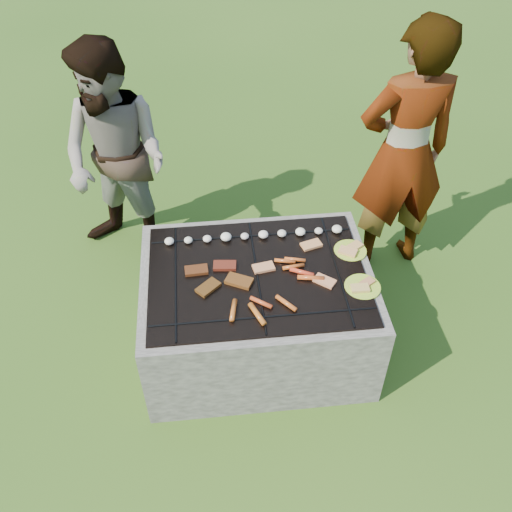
{
  "coord_description": "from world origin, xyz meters",
  "views": [
    {
      "loc": [
        -0.25,
        -2.23,
        2.84
      ],
      "look_at": [
        0.0,
        0.05,
        0.7
      ],
      "focal_mm": 40.0,
      "sensor_mm": 36.0,
      "label": 1
    }
  ],
  "objects_px": {
    "bystander": "(117,160)",
    "plate_far": "(350,250)",
    "fire_pit": "(257,313)",
    "cook": "(404,153)",
    "plate_near": "(362,287)"
  },
  "relations": [
    {
      "from": "bystander",
      "to": "fire_pit",
      "type": "bearing_deg",
      "value": -17.79
    },
    {
      "from": "plate_far",
      "to": "cook",
      "type": "height_order",
      "value": "cook"
    },
    {
      "from": "plate_near",
      "to": "bystander",
      "type": "height_order",
      "value": "bystander"
    },
    {
      "from": "plate_near",
      "to": "bystander",
      "type": "bearing_deg",
      "value": 140.53
    },
    {
      "from": "fire_pit",
      "to": "plate_far",
      "type": "height_order",
      "value": "plate_far"
    },
    {
      "from": "fire_pit",
      "to": "cook",
      "type": "xyz_separation_m",
      "value": [
        1.0,
        0.71,
        0.59
      ]
    },
    {
      "from": "fire_pit",
      "to": "bystander",
      "type": "bearing_deg",
      "value": 129.96
    },
    {
      "from": "fire_pit",
      "to": "bystander",
      "type": "height_order",
      "value": "bystander"
    },
    {
      "from": "plate_far",
      "to": "bystander",
      "type": "height_order",
      "value": "bystander"
    },
    {
      "from": "fire_pit",
      "to": "bystander",
      "type": "xyz_separation_m",
      "value": [
        -0.81,
        0.97,
        0.5
      ]
    },
    {
      "from": "cook",
      "to": "bystander",
      "type": "height_order",
      "value": "cook"
    },
    {
      "from": "fire_pit",
      "to": "bystander",
      "type": "distance_m",
      "value": 1.36
    },
    {
      "from": "plate_near",
      "to": "cook",
      "type": "bearing_deg",
      "value": 62.83
    },
    {
      "from": "plate_far",
      "to": "plate_near",
      "type": "bearing_deg",
      "value": -90.21
    },
    {
      "from": "bystander",
      "to": "plate_far",
      "type": "bearing_deg",
      "value": 0.95
    }
  ]
}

